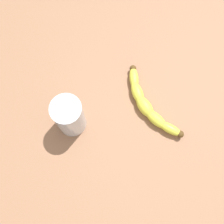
% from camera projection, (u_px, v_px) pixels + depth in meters
% --- Properties ---
extents(wooden_tabletop, '(1.20, 1.20, 0.03)m').
position_uv_depth(wooden_tabletop, '(123.00, 142.00, 0.76)').
color(wooden_tabletop, '#906447').
rests_on(wooden_tabletop, ground).
extents(banana, '(0.08, 0.24, 0.03)m').
position_uv_depth(banana, '(148.00, 105.00, 0.75)').
color(banana, yellow).
rests_on(banana, wooden_tabletop).
extents(smoothie_glass, '(0.08, 0.08, 0.13)m').
position_uv_depth(smoothie_glass, '(70.00, 117.00, 0.70)').
color(smoothie_glass, silver).
rests_on(smoothie_glass, wooden_tabletop).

